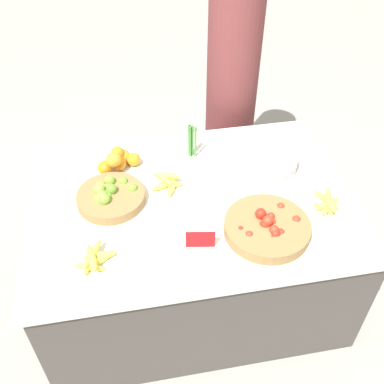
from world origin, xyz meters
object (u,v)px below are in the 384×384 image
(metal_bowl, at_px, (259,160))
(price_sign, at_px, (200,239))
(tomato_basket, at_px, (267,227))
(vendor_person, at_px, (232,85))
(lime_bowl, at_px, (110,196))

(metal_bowl, xyz_separation_m, price_sign, (-0.41, -0.50, 0.01))
(tomato_basket, height_order, vendor_person, vendor_person)
(lime_bowl, distance_m, vendor_person, 1.13)
(tomato_basket, distance_m, vendor_person, 1.13)
(price_sign, bearing_deg, lime_bowl, 145.16)
(price_sign, xyz_separation_m, vendor_person, (0.43, 1.15, 0.07))
(tomato_basket, height_order, price_sign, tomato_basket)
(vendor_person, bearing_deg, lime_bowl, -135.18)
(metal_bowl, relative_size, price_sign, 3.13)
(metal_bowl, relative_size, vendor_person, 0.23)
(lime_bowl, xyz_separation_m, vendor_person, (0.80, 0.79, 0.08))
(price_sign, relative_size, vendor_person, 0.07)
(tomato_basket, xyz_separation_m, price_sign, (-0.31, -0.03, 0.02))
(price_sign, bearing_deg, tomato_basket, 14.99)
(tomato_basket, bearing_deg, price_sign, -174.45)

